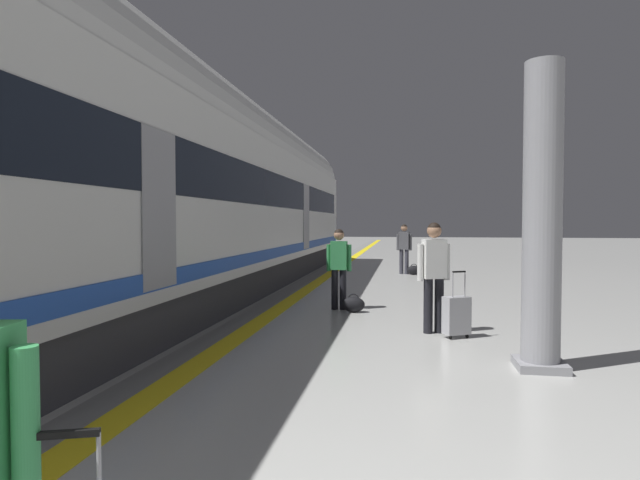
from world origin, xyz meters
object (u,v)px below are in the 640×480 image
object	(u,v)px
passenger_far	(404,245)
duffel_bag_mid	(353,304)
suitcase_near	(456,315)
platform_pillar	(542,223)
duffel_bag_far	(414,270)
high_speed_train	(192,186)
passenger_near	(434,269)
passenger_mid	(339,263)

from	to	relation	value
passenger_far	duffel_bag_mid	bearing A→B (deg)	-97.03
suitcase_near	platform_pillar	size ratio (longest dim) A/B	0.28
platform_pillar	passenger_far	bearing A→B (deg)	98.29
suitcase_near	platform_pillar	distance (m)	2.23
duffel_bag_far	suitcase_near	bearing A→B (deg)	-87.06
high_speed_train	passenger_near	world-z (taller)	high_speed_train
passenger_near	passenger_far	bearing A→B (deg)	92.97
duffel_bag_far	platform_pillar	distance (m)	11.10
high_speed_train	duffel_bag_mid	bearing A→B (deg)	-10.56
passenger_near	duffel_bag_mid	world-z (taller)	passenger_near
platform_pillar	passenger_near	bearing A→B (deg)	121.70
passenger_near	passenger_mid	bearing A→B (deg)	131.90
passenger_near	duffel_bag_far	size ratio (longest dim) A/B	3.93
suitcase_near	passenger_far	world-z (taller)	passenger_far
high_speed_train	passenger_mid	size ratio (longest dim) A/B	18.04
passenger_far	passenger_near	bearing A→B (deg)	-87.03
duffel_bag_far	passenger_mid	bearing A→B (deg)	-102.51
duffel_bag_mid	passenger_far	distance (m)	7.73
passenger_mid	duffel_bag_far	size ratio (longest dim) A/B	3.63
high_speed_train	passenger_far	distance (m)	8.43
passenger_far	platform_pillar	xyz separation A→B (m)	(1.62, -11.11, 0.76)
passenger_near	platform_pillar	xyz separation A→B (m)	(1.14, -1.84, 0.72)
suitcase_near	passenger_far	distance (m)	9.62
suitcase_near	duffel_bag_mid	xyz separation A→B (m)	(-1.74, 1.94, -0.19)
high_speed_train	platform_pillar	xyz separation A→B (m)	(6.10, -4.15, -0.78)
high_speed_train	duffel_bag_mid	size ratio (longest dim) A/B	65.52
duffel_bag_mid	passenger_near	bearing A→B (deg)	-49.15
suitcase_near	duffel_bag_mid	world-z (taller)	suitcase_near
high_speed_train	passenger_far	xyz separation A→B (m)	(4.48, 6.97, -1.54)
passenger_mid	passenger_far	xyz separation A→B (m)	(1.26, 7.33, 0.04)
high_speed_train	platform_pillar	bearing A→B (deg)	-34.20
high_speed_train	passenger_far	world-z (taller)	high_speed_train
passenger_near	platform_pillar	world-z (taller)	platform_pillar
duffel_bag_mid	platform_pillar	distance (m)	4.60
passenger_near	passenger_mid	size ratio (longest dim) A/B	1.08
passenger_mid	high_speed_train	bearing A→B (deg)	173.57
passenger_near	suitcase_near	distance (m)	0.79
platform_pillar	duffel_bag_mid	bearing A→B (deg)	126.28
passenger_far	platform_pillar	distance (m)	11.26
passenger_mid	duffel_bag_far	distance (m)	7.34
duffel_bag_mid	platform_pillar	size ratio (longest dim) A/B	0.12
duffel_bag_far	platform_pillar	world-z (taller)	platform_pillar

